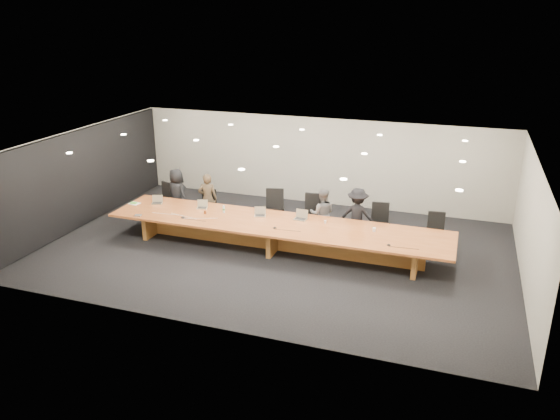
# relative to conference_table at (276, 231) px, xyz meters

# --- Properties ---
(ground) EXTENTS (12.00, 12.00, 0.00)m
(ground) POSITION_rel_conference_table_xyz_m (0.00, 0.00, -0.52)
(ground) COLOR black
(ground) RESTS_ON ground
(back_wall) EXTENTS (12.00, 0.02, 2.80)m
(back_wall) POSITION_rel_conference_table_xyz_m (0.00, 4.00, 0.88)
(back_wall) COLOR beige
(back_wall) RESTS_ON ground
(left_wall_panel) EXTENTS (0.08, 7.84, 2.74)m
(left_wall_panel) POSITION_rel_conference_table_xyz_m (-5.94, 0.00, 0.85)
(left_wall_panel) COLOR black
(left_wall_panel) RESTS_ON ground
(conference_table) EXTENTS (9.00, 1.80, 0.75)m
(conference_table) POSITION_rel_conference_table_xyz_m (0.00, 0.00, 0.00)
(conference_table) COLOR brown
(conference_table) RESTS_ON ground
(chair_far_left) EXTENTS (0.67, 0.67, 1.04)m
(chair_far_left) POSITION_rel_conference_table_xyz_m (-4.13, 1.29, 0.00)
(chair_far_left) COLOR black
(chair_far_left) RESTS_ON ground
(chair_left) EXTENTS (0.62, 0.62, 1.01)m
(chair_left) POSITION_rel_conference_table_xyz_m (-2.54, 1.16, -0.02)
(chair_left) COLOR black
(chair_left) RESTS_ON ground
(chair_mid_left) EXTENTS (0.73, 0.73, 1.20)m
(chair_mid_left) POSITION_rel_conference_table_xyz_m (-0.51, 1.26, 0.08)
(chair_mid_left) COLOR black
(chair_mid_left) RESTS_ON ground
(chair_mid_right) EXTENTS (0.65, 0.65, 1.20)m
(chair_mid_right) POSITION_rel_conference_table_xyz_m (0.62, 1.20, 0.08)
(chair_mid_right) COLOR black
(chair_mid_right) RESTS_ON ground
(chair_right) EXTENTS (0.63, 0.63, 1.11)m
(chair_right) POSITION_rel_conference_table_xyz_m (2.47, 1.32, 0.03)
(chair_right) COLOR black
(chair_right) RESTS_ON ground
(chair_far_right) EXTENTS (0.60, 0.60, 1.05)m
(chair_far_right) POSITION_rel_conference_table_xyz_m (3.95, 1.24, 0.00)
(chair_far_right) COLOR black
(chair_far_right) RESTS_ON ground
(person_a) EXTENTS (0.88, 0.73, 1.54)m
(person_a) POSITION_rel_conference_table_xyz_m (-3.60, 1.25, 0.25)
(person_a) COLOR black
(person_a) RESTS_ON ground
(person_b) EXTENTS (0.64, 0.51, 1.52)m
(person_b) POSITION_rel_conference_table_xyz_m (-2.53, 1.14, 0.24)
(person_b) COLOR #372C1E
(person_b) RESTS_ON ground
(person_c) EXTENTS (0.78, 0.66, 1.42)m
(person_c) POSITION_rel_conference_table_xyz_m (0.93, 1.15, 0.19)
(person_c) COLOR #565658
(person_c) RESTS_ON ground
(person_d) EXTENTS (0.99, 0.58, 1.52)m
(person_d) POSITION_rel_conference_table_xyz_m (1.89, 1.18, 0.24)
(person_d) COLOR black
(person_d) RESTS_ON ground
(laptop_a) EXTENTS (0.35, 0.30, 0.23)m
(laptop_a) POSITION_rel_conference_table_xyz_m (-3.72, 0.32, 0.35)
(laptop_a) COLOR tan
(laptop_a) RESTS_ON conference_table
(laptop_b) EXTENTS (0.33, 0.28, 0.23)m
(laptop_b) POSITION_rel_conference_table_xyz_m (-2.33, 0.38, 0.34)
(laptop_b) COLOR #BDB190
(laptop_b) RESTS_ON conference_table
(laptop_c) EXTENTS (0.36, 0.30, 0.24)m
(laptop_c) POSITION_rel_conference_table_xyz_m (-0.58, 0.33, 0.35)
(laptop_c) COLOR tan
(laptop_c) RESTS_ON conference_table
(laptop_d) EXTENTS (0.34, 0.26, 0.26)m
(laptop_d) POSITION_rel_conference_table_xyz_m (0.52, 0.43, 0.36)
(laptop_d) COLOR tan
(laptop_d) RESTS_ON conference_table
(water_bottle) EXTENTS (0.07, 0.07, 0.20)m
(water_bottle) POSITION_rel_conference_table_xyz_m (-1.60, 0.25, 0.33)
(water_bottle) COLOR #B4C4BF
(water_bottle) RESTS_ON conference_table
(amber_mug) EXTENTS (0.09, 0.09, 0.09)m
(amber_mug) POSITION_rel_conference_table_xyz_m (-2.05, 0.01, 0.27)
(amber_mug) COLOR brown
(amber_mug) RESTS_ON conference_table
(paper_cup_near) EXTENTS (0.07, 0.07, 0.08)m
(paper_cup_near) POSITION_rel_conference_table_xyz_m (1.21, 0.38, 0.27)
(paper_cup_near) COLOR silver
(paper_cup_near) RESTS_ON conference_table
(paper_cup_far) EXTENTS (0.10, 0.10, 0.10)m
(paper_cup_far) POSITION_rel_conference_table_xyz_m (2.51, 0.23, 0.28)
(paper_cup_far) COLOR silver
(paper_cup_far) RESTS_ON conference_table
(notepad) EXTENTS (0.32, 0.27, 0.02)m
(notepad) POSITION_rel_conference_table_xyz_m (-4.33, 0.09, 0.24)
(notepad) COLOR silver
(notepad) RESTS_ON conference_table
(lime_gadget) EXTENTS (0.19, 0.12, 0.03)m
(lime_gadget) POSITION_rel_conference_table_xyz_m (-4.33, 0.07, 0.26)
(lime_gadget) COLOR green
(lime_gadget) RESTS_ON notepad
(av_box) EXTENTS (0.20, 0.17, 0.03)m
(av_box) POSITION_rel_conference_table_xyz_m (-3.68, -0.73, 0.24)
(av_box) COLOR #A2A2A6
(av_box) RESTS_ON conference_table
(mic_left) EXTENTS (0.16, 0.16, 0.03)m
(mic_left) POSITION_rel_conference_table_xyz_m (-2.47, -0.46, 0.24)
(mic_left) COLOR black
(mic_left) RESTS_ON conference_table
(mic_center) EXTENTS (0.12, 0.12, 0.03)m
(mic_center) POSITION_rel_conference_table_xyz_m (0.09, -0.36, 0.24)
(mic_center) COLOR black
(mic_center) RESTS_ON conference_table
(mic_right) EXTENTS (0.13, 0.13, 0.03)m
(mic_right) POSITION_rel_conference_table_xyz_m (2.98, -0.50, 0.24)
(mic_right) COLOR black
(mic_right) RESTS_ON conference_table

